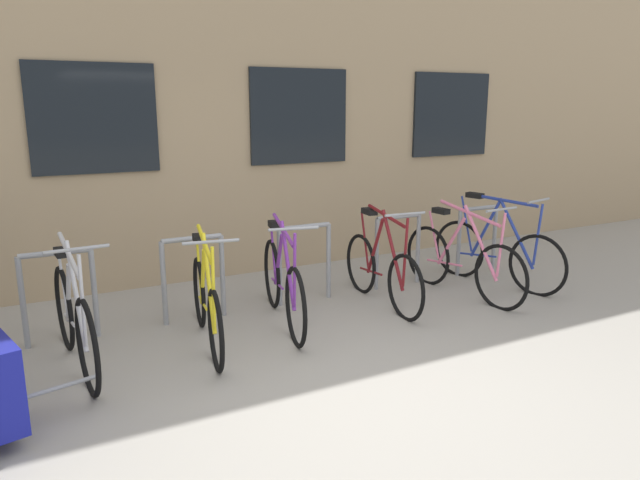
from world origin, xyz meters
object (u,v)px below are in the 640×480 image
bicycle_purple (283,284)px  bicycle_yellow (206,303)px  bicycle_silver (74,321)px  bicycle_pink (462,261)px  bicycle_blue (496,252)px  bicycle_maroon (382,269)px

bicycle_purple → bicycle_yellow: (-0.80, -0.16, -0.02)m
bicycle_silver → bicycle_purple: size_ratio=0.98×
bicycle_pink → bicycle_purple: size_ratio=1.01×
bicycle_pink → bicycle_purple: 2.11m
bicycle_silver → bicycle_purple: bicycle_silver is taller
bicycle_silver → bicycle_purple: (1.87, 0.14, -0.01)m
bicycle_blue → bicycle_maroon: 1.57m
bicycle_silver → bicycle_blue: size_ratio=1.02×
bicycle_blue → bicycle_yellow: 3.52m
bicycle_silver → bicycle_pink: bicycle_silver is taller
bicycle_pink → bicycle_purple: bearing=176.3°
bicycle_blue → bicycle_silver: bearing=-178.5°
bicycle_maroon → bicycle_pink: bicycle_maroon is taller
bicycle_maroon → bicycle_yellow: bicycle_maroon is taller
bicycle_pink → bicycle_blue: bearing=10.6°
bicycle_maroon → bicycle_yellow: (-1.95, -0.18, -0.00)m
bicycle_silver → bicycle_pink: size_ratio=0.97×
bicycle_silver → bicycle_blue: bicycle_silver is taller
bicycle_blue → bicycle_maroon: bicycle_blue is taller
bicycle_pink → bicycle_yellow: size_ratio=1.05×
bicycle_yellow → bicycle_blue: bearing=2.3°
bicycle_maroon → bicycle_purple: bearing=-179.0°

